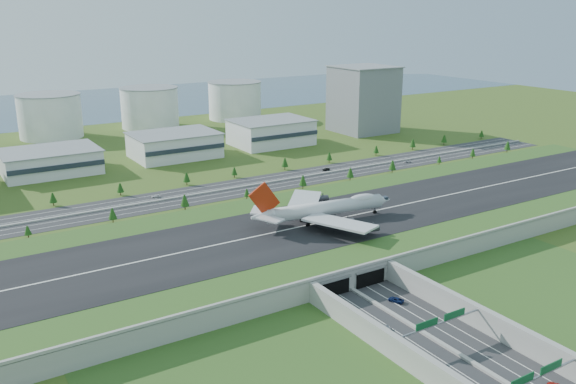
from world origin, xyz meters
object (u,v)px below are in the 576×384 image
car_0 (386,327)px  car_6 (407,162)px  car_2 (396,300)px  office_tower (363,100)px  car_5 (326,169)px  boeing_747 (324,208)px  car_7 (156,196)px

car_0 → car_6: car_0 is taller
car_0 → car_2: 20.53m
office_tower → car_5: 144.03m
office_tower → car_0: (-208.27, -274.22, -26.68)m
car_5 → boeing_747: bearing=-36.7°
car_2 → car_7: size_ratio=1.19×
office_tower → car_0: bearing=-127.2°
car_2 → car_0: bearing=17.0°
car_7 → car_6: bearing=110.0°
car_0 → car_2: bearing=21.8°
office_tower → boeing_747: office_tower is taller
car_6 → car_7: size_ratio=0.99×
office_tower → car_7: bearing=-157.2°
car_5 → car_2: bearing=-28.5°
office_tower → boeing_747: 263.29m
car_5 → car_0: bearing=-30.7°
car_2 → car_6: size_ratio=1.20×
car_0 → car_2: car_2 is taller
boeing_747 → car_5: size_ratio=14.05×
car_7 → boeing_747: bearing=47.9°
office_tower → car_0: size_ratio=13.41×
car_0 → car_7: 181.64m
boeing_747 → car_0: size_ratio=17.64×
car_7 → car_0: bearing=28.5°
car_0 → car_2: size_ratio=0.70×
boeing_747 → car_7: 111.17m
office_tower → car_6: size_ratio=11.28×
office_tower → boeing_747: bearing=-132.4°
boeing_747 → car_6: 159.55m
car_5 → car_6: (60.52, -11.76, -0.17)m
car_2 → car_6: 213.91m
car_5 → car_6: bearing=78.1°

